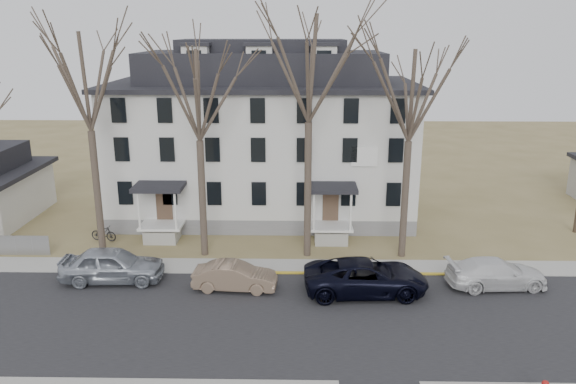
{
  "coord_description": "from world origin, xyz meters",
  "views": [
    {
      "loc": [
        0.44,
        -20.67,
        12.67
      ],
      "look_at": [
        -0.1,
        9.0,
        4.06
      ],
      "focal_mm": 35.0,
      "sensor_mm": 36.0,
      "label": 1
    }
  ],
  "objects_px": {
    "tree_far_left": "(86,75)",
    "car_silver": "(112,265)",
    "car_tan": "(235,277)",
    "bicycle_right": "(104,234)",
    "tree_center": "(309,61)",
    "car_navy": "(366,277)",
    "car_white": "(496,274)",
    "bicycle_left": "(157,232)",
    "tree_mid_right": "(412,89)",
    "tree_mid_left": "(198,89)",
    "boarding_house": "(263,138)"
  },
  "relations": [
    {
      "from": "tree_center",
      "to": "bicycle_left",
      "type": "distance_m",
      "value": 14.51
    },
    {
      "from": "boarding_house",
      "to": "tree_mid_right",
      "type": "bearing_deg",
      "value": -43.81
    },
    {
      "from": "car_tan",
      "to": "car_navy",
      "type": "xyz_separation_m",
      "value": [
        6.54,
        -0.28,
        0.16
      ]
    },
    {
      "from": "car_tan",
      "to": "bicycle_right",
      "type": "bearing_deg",
      "value": 57.5
    },
    {
      "from": "bicycle_right",
      "to": "boarding_house",
      "type": "bearing_deg",
      "value": -44.91
    },
    {
      "from": "car_white",
      "to": "bicycle_left",
      "type": "xyz_separation_m",
      "value": [
        -19.02,
        6.74,
        -0.33
      ]
    },
    {
      "from": "tree_mid_left",
      "to": "bicycle_right",
      "type": "bearing_deg",
      "value": 163.44
    },
    {
      "from": "car_silver",
      "to": "bicycle_left",
      "type": "height_order",
      "value": "car_silver"
    },
    {
      "from": "tree_mid_left",
      "to": "car_navy",
      "type": "height_order",
      "value": "tree_mid_left"
    },
    {
      "from": "car_silver",
      "to": "tree_center",
      "type": "bearing_deg",
      "value": -71.66
    },
    {
      "from": "car_tan",
      "to": "car_silver",
      "type": "bearing_deg",
      "value": 86.56
    },
    {
      "from": "tree_mid_right",
      "to": "car_silver",
      "type": "xyz_separation_m",
      "value": [
        -15.67,
        -3.77,
        -8.7
      ]
    },
    {
      "from": "tree_mid_right",
      "to": "bicycle_right",
      "type": "height_order",
      "value": "tree_mid_right"
    },
    {
      "from": "car_tan",
      "to": "boarding_house",
      "type": "bearing_deg",
      "value": 0.78
    },
    {
      "from": "tree_center",
      "to": "tree_mid_right",
      "type": "relative_size",
      "value": 1.15
    },
    {
      "from": "tree_far_left",
      "to": "car_tan",
      "type": "bearing_deg",
      "value": -29.07
    },
    {
      "from": "tree_mid_right",
      "to": "car_silver",
      "type": "height_order",
      "value": "tree_mid_right"
    },
    {
      "from": "tree_center",
      "to": "car_tan",
      "type": "bearing_deg",
      "value": -128.86
    },
    {
      "from": "tree_far_left",
      "to": "car_silver",
      "type": "xyz_separation_m",
      "value": [
        1.83,
        -3.77,
        -9.44
      ]
    },
    {
      "from": "tree_far_left",
      "to": "bicycle_left",
      "type": "distance_m",
      "value": 10.6
    },
    {
      "from": "tree_center",
      "to": "bicycle_right",
      "type": "bearing_deg",
      "value": 171.15
    },
    {
      "from": "boarding_house",
      "to": "car_navy",
      "type": "relative_size",
      "value": 3.4
    },
    {
      "from": "car_navy",
      "to": "bicycle_right",
      "type": "distance_m",
      "value": 16.88
    },
    {
      "from": "tree_mid_right",
      "to": "car_tan",
      "type": "distance_m",
      "value": 13.62
    },
    {
      "from": "car_navy",
      "to": "bicycle_left",
      "type": "xyz_separation_m",
      "value": [
        -12.29,
        7.55,
        -0.44
      ]
    },
    {
      "from": "bicycle_right",
      "to": "car_tan",
      "type": "bearing_deg",
      "value": -114.21
    },
    {
      "from": "tree_mid_left",
      "to": "bicycle_left",
      "type": "bearing_deg",
      "value": 142.39
    },
    {
      "from": "car_white",
      "to": "tree_mid_left",
      "type": "bearing_deg",
      "value": 70.28
    },
    {
      "from": "tree_center",
      "to": "car_white",
      "type": "distance_m",
      "value": 14.66
    },
    {
      "from": "tree_mid_left",
      "to": "car_silver",
      "type": "relative_size",
      "value": 2.41
    },
    {
      "from": "tree_mid_left",
      "to": "car_silver",
      "type": "bearing_deg",
      "value": -137.92
    },
    {
      "from": "bicycle_right",
      "to": "car_silver",
      "type": "bearing_deg",
      "value": -144.76
    },
    {
      "from": "tree_center",
      "to": "bicycle_right",
      "type": "distance_m",
      "value": 16.57
    },
    {
      "from": "tree_mid_left",
      "to": "bicycle_right",
      "type": "relative_size",
      "value": 7.59
    },
    {
      "from": "car_navy",
      "to": "tree_center",
      "type": "bearing_deg",
      "value": 27.31
    },
    {
      "from": "tree_far_left",
      "to": "car_navy",
      "type": "bearing_deg",
      "value": -18.23
    },
    {
      "from": "tree_mid_left",
      "to": "car_white",
      "type": "relative_size",
      "value": 2.52
    },
    {
      "from": "car_silver",
      "to": "car_navy",
      "type": "height_order",
      "value": "car_silver"
    },
    {
      "from": "boarding_house",
      "to": "bicycle_right",
      "type": "bearing_deg",
      "value": -147.18
    },
    {
      "from": "car_silver",
      "to": "car_white",
      "type": "xyz_separation_m",
      "value": [
        19.73,
        -0.3,
        -0.17
      ]
    },
    {
      "from": "tree_center",
      "to": "bicycle_right",
      "type": "relative_size",
      "value": 8.76
    },
    {
      "from": "bicycle_left",
      "to": "car_navy",
      "type": "bearing_deg",
      "value": -91.15
    },
    {
      "from": "car_tan",
      "to": "bicycle_left",
      "type": "relative_size",
      "value": 2.71
    },
    {
      "from": "tree_center",
      "to": "tree_mid_right",
      "type": "height_order",
      "value": "tree_center"
    },
    {
      "from": "tree_far_left",
      "to": "car_white",
      "type": "bearing_deg",
      "value": -10.69
    },
    {
      "from": "bicycle_left",
      "to": "car_silver",
      "type": "bearing_deg",
      "value": -155.9
    },
    {
      "from": "tree_center",
      "to": "car_tan",
      "type": "distance_m",
      "value": 11.96
    },
    {
      "from": "tree_far_left",
      "to": "car_tan",
      "type": "relative_size",
      "value": 3.27
    },
    {
      "from": "tree_mid_left",
      "to": "bicycle_left",
      "type": "height_order",
      "value": "tree_mid_left"
    },
    {
      "from": "bicycle_right",
      "to": "tree_far_left",
      "type": "bearing_deg",
      "value": -150.75
    }
  ]
}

